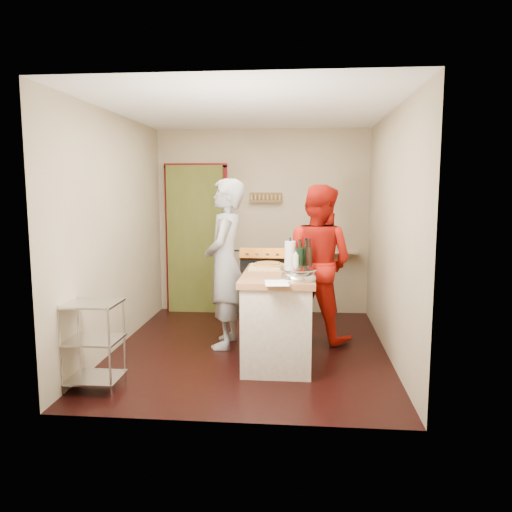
% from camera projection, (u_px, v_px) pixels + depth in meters
% --- Properties ---
extents(floor, '(3.50, 3.50, 0.00)m').
position_uv_depth(floor, '(250.00, 349.00, 5.56)').
color(floor, black).
rests_on(floor, ground).
extents(back_wall, '(3.00, 0.44, 2.60)m').
position_uv_depth(back_wall, '(219.00, 233.00, 7.22)').
color(back_wall, tan).
rests_on(back_wall, ground).
extents(left_wall, '(0.04, 3.50, 2.60)m').
position_uv_depth(left_wall, '(115.00, 232.00, 5.52)').
color(left_wall, tan).
rests_on(left_wall, ground).
extents(right_wall, '(0.04, 3.50, 2.60)m').
position_uv_depth(right_wall, '(391.00, 235.00, 5.25)').
color(right_wall, tan).
rests_on(right_wall, ground).
extents(ceiling, '(3.00, 3.50, 0.02)m').
position_uv_depth(ceiling, '(250.00, 108.00, 5.20)').
color(ceiling, white).
rests_on(ceiling, back_wall).
extents(stove, '(0.60, 0.63, 1.00)m').
position_uv_depth(stove, '(264.00, 285.00, 6.90)').
color(stove, black).
rests_on(stove, ground).
extents(wire_shelving, '(0.48, 0.40, 0.80)m').
position_uv_depth(wire_shelving, '(93.00, 341.00, 4.43)').
color(wire_shelving, silver).
rests_on(wire_shelving, ground).
extents(island, '(0.74, 1.34, 1.24)m').
position_uv_depth(island, '(279.00, 314.00, 5.16)').
color(island, beige).
rests_on(island, ground).
extents(person_stripe, '(0.47, 0.70, 1.89)m').
position_uv_depth(person_stripe, '(225.00, 264.00, 5.58)').
color(person_stripe, '#A2A3A7').
rests_on(person_stripe, ground).
extents(person_red, '(1.11, 1.03, 1.82)m').
position_uv_depth(person_red, '(317.00, 263.00, 5.84)').
color(person_red, '#A9140B').
rests_on(person_red, ground).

